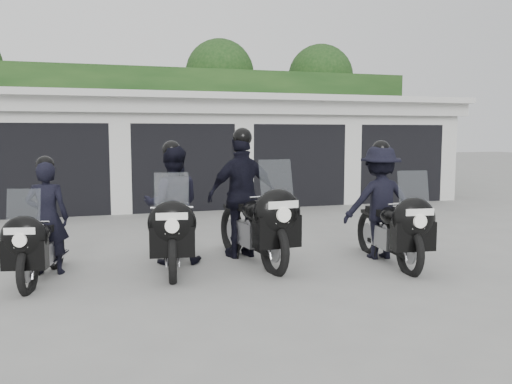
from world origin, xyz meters
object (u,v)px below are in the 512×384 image
object	(u,v)px
police_bike_c	(248,203)
police_bike_a	(42,229)
police_bike_d	(384,208)
police_bike_b	(172,212)

from	to	relation	value
police_bike_c	police_bike_a	bearing A→B (deg)	178.27
police_bike_c	police_bike_d	xyz separation A→B (m)	(1.99, -0.68, -0.08)
police_bike_b	police_bike_c	bearing A→B (deg)	12.60
police_bike_c	police_bike_d	distance (m)	2.11
police_bike_d	police_bike_a	bearing A→B (deg)	-178.82
police_bike_a	police_bike_c	xyz separation A→B (m)	(2.96, 0.26, 0.22)
police_bike_b	police_bike_c	size ratio (longest dim) A/B	0.90
police_bike_a	police_bike_b	xyz separation A→B (m)	(1.78, 0.19, 0.13)
police_bike_c	police_bike_d	size ratio (longest dim) A/B	1.10
police_bike_a	police_bike_c	world-z (taller)	police_bike_c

